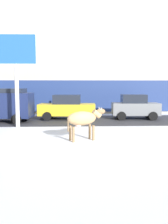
# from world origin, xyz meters

# --- Properties ---
(ground_plane) EXTENTS (120.00, 120.00, 0.00)m
(ground_plane) POSITION_xyz_m (0.00, 0.00, 0.00)
(ground_plane) COLOR white
(road_strip) EXTENTS (60.00, 5.60, 0.01)m
(road_strip) POSITION_xyz_m (0.00, 7.78, 0.00)
(road_strip) COLOR #333338
(road_strip) RESTS_ON ground
(building_facade) EXTENTS (44.00, 6.10, 13.00)m
(building_facade) POSITION_xyz_m (0.00, 14.97, 6.48)
(building_facade) COLOR #BCB29E
(building_facade) RESTS_ON ground
(cow_tan) EXTENTS (1.92, 1.06, 1.54)m
(cow_tan) POSITION_xyz_m (-0.31, 1.12, 0.99)
(cow_tan) COLOR tan
(cow_tan) RESTS_ON ground
(billboard) EXTENTS (2.52, 0.26, 5.56)m
(billboard) POSITION_xyz_m (-4.15, 4.96, 4.31)
(billboard) COLOR silver
(billboard) RESTS_ON ground
(car_yellow_sedan) EXTENTS (4.31, 2.20, 1.84)m
(car_yellow_sedan) POSITION_xyz_m (-1.22, 8.38, 0.91)
(car_yellow_sedan) COLOR gold
(car_yellow_sedan) RESTS_ON ground
(car_grey_hatchback) EXTENTS (3.61, 2.11, 1.86)m
(car_grey_hatchback) POSITION_xyz_m (3.92, 8.36, 0.93)
(car_grey_hatchback) COLOR slate
(car_grey_hatchback) RESTS_ON ground
(pedestrian_near_billboard) EXTENTS (0.36, 0.24, 1.73)m
(pedestrian_near_billboard) POSITION_xyz_m (-6.60, 10.78, 0.88)
(pedestrian_near_billboard) COLOR #282833
(pedestrian_near_billboard) RESTS_ON ground
(pedestrian_by_cars) EXTENTS (0.36, 0.24, 1.73)m
(pedestrian_by_cars) POSITION_xyz_m (-2.14, 10.78, 0.88)
(pedestrian_by_cars) COLOR #282833
(pedestrian_by_cars) RESTS_ON ground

